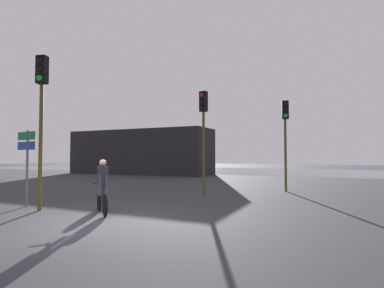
{
  "coord_description": "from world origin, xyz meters",
  "views": [
    {
      "loc": [
        5.52,
        -5.84,
        1.71
      ],
      "look_at": [
        0.5,
        5.0,
        2.2
      ],
      "focal_mm": 28.0,
      "sensor_mm": 36.0,
      "label": 1
    }
  ],
  "objects_px": {
    "traffic_light_near_left": "(41,103)",
    "cyclist": "(102,186)",
    "traffic_light_far_right": "(285,128)",
    "distant_building": "(140,152)",
    "traffic_light_center": "(203,123)",
    "direction_sign_post": "(27,154)"
  },
  "relations": [
    {
      "from": "traffic_light_center",
      "to": "distant_building",
      "type": "bearing_deg",
      "value": -28.96
    },
    {
      "from": "traffic_light_near_left",
      "to": "traffic_light_far_right",
      "type": "distance_m",
      "value": 10.71
    },
    {
      "from": "traffic_light_far_right",
      "to": "traffic_light_center",
      "type": "xyz_separation_m",
      "value": [
        -3.1,
        -3.01,
        0.1
      ]
    },
    {
      "from": "distant_building",
      "to": "traffic_light_center",
      "type": "height_order",
      "value": "traffic_light_center"
    },
    {
      "from": "traffic_light_near_left",
      "to": "traffic_light_center",
      "type": "bearing_deg",
      "value": -138.26
    },
    {
      "from": "distant_building",
      "to": "traffic_light_center",
      "type": "xyz_separation_m",
      "value": [
        11.82,
        -12.18,
        1.08
      ]
    },
    {
      "from": "traffic_light_center",
      "to": "direction_sign_post",
      "type": "height_order",
      "value": "traffic_light_center"
    },
    {
      "from": "traffic_light_far_right",
      "to": "traffic_light_center",
      "type": "relative_size",
      "value": 0.97
    },
    {
      "from": "traffic_light_center",
      "to": "traffic_light_near_left",
      "type": "bearing_deg",
      "value": 76.75
    },
    {
      "from": "traffic_light_near_left",
      "to": "direction_sign_post",
      "type": "height_order",
      "value": "traffic_light_near_left"
    },
    {
      "from": "traffic_light_near_left",
      "to": "direction_sign_post",
      "type": "relative_size",
      "value": 1.9
    },
    {
      "from": "direction_sign_post",
      "to": "traffic_light_center",
      "type": "bearing_deg",
      "value": -120.32
    },
    {
      "from": "distant_building",
      "to": "cyclist",
      "type": "height_order",
      "value": "distant_building"
    },
    {
      "from": "distant_building",
      "to": "traffic_light_far_right",
      "type": "height_order",
      "value": "traffic_light_far_right"
    },
    {
      "from": "cyclist",
      "to": "direction_sign_post",
      "type": "bearing_deg",
      "value": 129.79
    },
    {
      "from": "traffic_light_near_left",
      "to": "traffic_light_far_right",
      "type": "xyz_separation_m",
      "value": [
        6.36,
        8.62,
        -0.31
      ]
    },
    {
      "from": "traffic_light_near_left",
      "to": "direction_sign_post",
      "type": "bearing_deg",
      "value": -35.08
    },
    {
      "from": "distant_building",
      "to": "direction_sign_post",
      "type": "xyz_separation_m",
      "value": [
        7.46,
        -17.46,
        -0.31
      ]
    },
    {
      "from": "traffic_light_near_left",
      "to": "cyclist",
      "type": "relative_size",
      "value": 3.04
    },
    {
      "from": "distant_building",
      "to": "traffic_light_near_left",
      "type": "xyz_separation_m",
      "value": [
        8.56,
        -17.79,
        1.29
      ]
    },
    {
      "from": "direction_sign_post",
      "to": "traffic_light_far_right",
      "type": "bearing_deg",
      "value": -122.73
    },
    {
      "from": "traffic_light_center",
      "to": "direction_sign_post",
      "type": "xyz_separation_m",
      "value": [
        -4.36,
        -5.27,
        -1.39
      ]
    }
  ]
}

